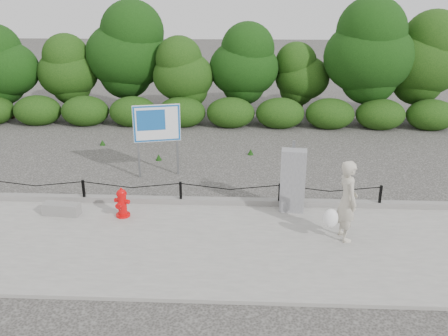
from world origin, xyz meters
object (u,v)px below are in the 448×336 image
Objects in this scene: fire_hydrant at (122,203)px; utility_cabinet at (293,181)px; pedestrian at (346,202)px; concrete_block at (62,209)px; advertising_sign at (157,127)px.

utility_cabinet reaches higher than fire_hydrant.
utility_cabinet is at bearing 23.17° from fire_hydrant.
fire_hydrant is 0.41× the size of pedestrian.
fire_hydrant is 5.20m from pedestrian.
pedestrian reaches higher than utility_cabinet.
utility_cabinet reaches higher than concrete_block.
concrete_block is (-6.62, 0.88, -0.74)m from pedestrian.
advertising_sign is at bearing 56.55° from concrete_block.
advertising_sign reaches higher than concrete_block.
fire_hydrant reaches higher than concrete_block.
fire_hydrant is 0.82× the size of concrete_block.
fire_hydrant is 3.10m from advertising_sign.
utility_cabinet is (-1.01, 1.38, -0.09)m from pedestrian.
fire_hydrant is at bearing 70.23° from pedestrian.
pedestrian is at bearing -47.41° from utility_cabinet.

